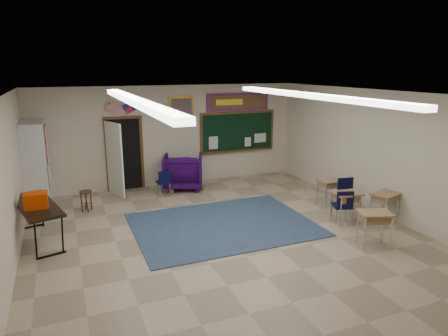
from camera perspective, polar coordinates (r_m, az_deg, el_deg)
name	(u,v)px	position (r m, az deg, el deg)	size (l,w,h in m)	color
floor	(229,240)	(8.48, 0.71, -10.24)	(9.00, 9.00, 0.00)	tan
back_wall	(171,136)	(12.16, -7.61, 4.57)	(8.00, 0.04, 3.00)	beige
front_wall	(407,277)	(4.47, 24.69, -13.93)	(8.00, 0.04, 3.00)	beige
left_wall	(4,194)	(7.45, -28.93, -3.29)	(0.04, 9.00, 3.00)	beige
right_wall	(384,155)	(10.19, 21.92, 1.80)	(0.04, 9.00, 3.00)	beige
ceiling	(229,95)	(7.74, 0.78, 10.43)	(8.00, 9.00, 0.04)	silver
area_rug	(223,225)	(9.23, -0.10, -8.08)	(4.00, 3.00, 0.02)	#30425C
fluorescent_strips	(229,98)	(7.74, 0.78, 9.98)	(3.86, 6.00, 0.10)	white
doorway	(122,155)	(11.81, -14.41, 1.78)	(1.10, 0.89, 2.16)	black
chalkboard	(238,133)	(12.86, 1.99, 5.05)	(2.55, 0.14, 1.30)	#563618
bulletin_board	(238,102)	(12.74, 2.02, 9.43)	(2.10, 0.05, 0.55)	red
framed_art_print	(182,107)	(12.11, -6.09, 8.64)	(0.75, 0.05, 0.65)	#A67920
wall_clock	(152,108)	(11.89, -10.29, 8.39)	(0.32, 0.05, 0.32)	black
wall_flags	(122,105)	(11.70, -14.41, 8.72)	(1.16, 0.06, 0.70)	red
storage_cabinet	(36,165)	(11.24, -25.25, 0.43)	(0.59, 1.25, 2.20)	silver
wingback_armchair	(183,171)	(11.86, -5.86, -0.49)	(1.10, 1.13, 1.03)	#220539
student_chair_reading	(163,183)	(11.26, -8.67, -2.10)	(0.38, 0.38, 0.76)	black
student_chair_desk_a	(341,207)	(9.52, 16.44, -5.33)	(0.42, 0.42, 0.84)	black
student_chair_desk_b	(349,198)	(10.09, 17.38, -4.10)	(0.45, 0.45, 0.90)	black
student_desk_front_left	(346,206)	(9.58, 17.01, -5.26)	(0.66, 0.51, 0.75)	olive
student_desk_front_right	(329,191)	(10.66, 14.81, -3.27)	(0.62, 0.48, 0.71)	olive
student_desk_back_left	(374,228)	(8.53, 20.63, -8.00)	(0.74, 0.65, 0.75)	olive
student_desk_back_right	(384,207)	(9.88, 21.91, -5.14)	(0.71, 0.61, 0.73)	olive
folding_table	(38,221)	(9.10, -25.01, -6.86)	(1.12, 2.07, 1.12)	black
wooden_stool	(86,201)	(10.55, -19.07, -4.46)	(0.30, 0.30, 0.53)	#492C16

